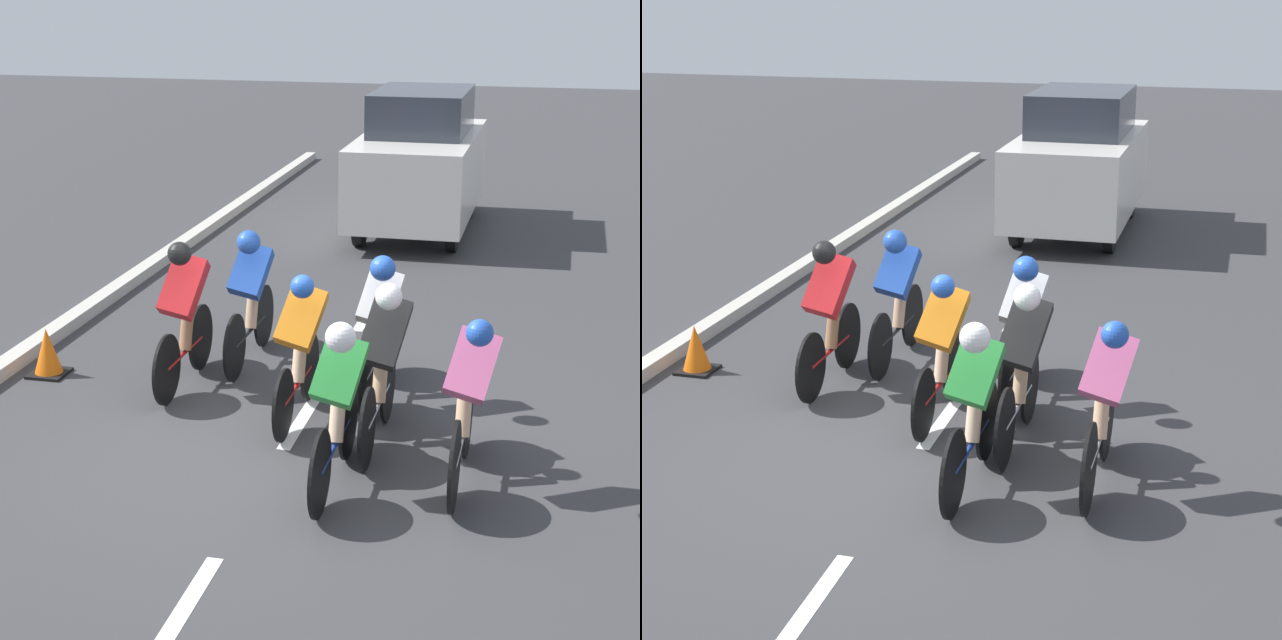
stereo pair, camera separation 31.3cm
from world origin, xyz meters
The scene contains 13 objects.
ground_plane centered at (0.00, 0.00, 0.00)m, with size 60.00×60.00×0.00m, color #38383A.
lane_stripe_near centered at (0.00, 2.49, 0.00)m, with size 0.12×1.40×0.01m, color white.
lane_stripe_mid centered at (0.00, -0.71, 0.00)m, with size 0.12×1.40×0.01m, color white.
lane_stripe_far centered at (0.00, -3.91, 0.00)m, with size 0.12×1.40×0.01m, color white.
cyclist_black centered at (-0.79, -0.27, 0.80)m, with size 0.44×1.68×1.53m.
cyclist_white centered at (-0.57, -1.31, 0.78)m, with size 0.43×1.66×1.47m.
cyclist_green centered at (-0.60, 0.59, 0.77)m, with size 0.43×1.71×1.46m.
cyclist_blue centered at (0.85, -1.92, 0.78)m, with size 0.42×1.71×1.48m.
cyclist_orange centered at (0.00, -0.62, 0.76)m, with size 0.45×1.61×1.45m.
cyclist_pink centered at (-1.56, 0.29, 0.75)m, with size 0.44×1.70×1.46m.
cyclist_red centered at (1.28, -1.15, 0.80)m, with size 0.43×1.63×1.53m.
support_car centered at (0.04, -8.26, 1.07)m, with size 1.70×3.82×2.14m.
traffic_cone centered at (2.75, -1.18, 0.24)m, with size 0.36×0.36×0.49m.
Camera 2 is at (-2.49, 7.88, 3.89)m, focal length 60.00 mm.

